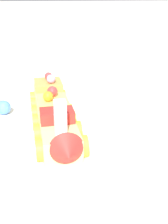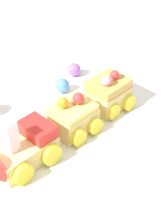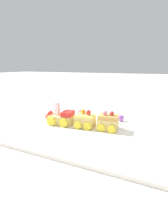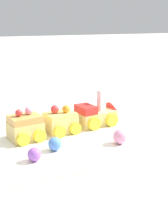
# 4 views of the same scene
# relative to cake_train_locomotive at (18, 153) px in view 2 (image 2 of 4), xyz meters

# --- Properties ---
(ground_plane) EXTENTS (10.00, 10.00, 0.00)m
(ground_plane) POSITION_rel_cake_train_locomotive_xyz_m (-0.08, 0.01, -0.04)
(ground_plane) COLOR beige
(display_board) EXTENTS (0.67, 0.43, 0.01)m
(display_board) POSITION_rel_cake_train_locomotive_xyz_m (-0.08, 0.01, -0.03)
(display_board) COLOR white
(display_board) RESTS_ON ground_plane
(cake_train_locomotive) EXTENTS (0.13, 0.08, 0.09)m
(cake_train_locomotive) POSITION_rel_cake_train_locomotive_xyz_m (0.00, 0.00, 0.00)
(cake_train_locomotive) COLOR #E5C675
(cake_train_locomotive) RESTS_ON display_board
(cake_car_lemon) EXTENTS (0.07, 0.08, 0.07)m
(cake_car_lemon) POSITION_rel_cake_train_locomotive_xyz_m (-0.11, -0.01, 0.00)
(cake_car_lemon) COLOR #E5C675
(cake_car_lemon) RESTS_ON display_board
(cake_car_caramel) EXTENTS (0.07, 0.08, 0.07)m
(cake_car_caramel) POSITION_rel_cake_train_locomotive_xyz_m (-0.20, -0.02, 0.00)
(cake_car_caramel) COLOR #E5C675
(cake_car_caramel) RESTS_ON display_board
(gumball_purple) EXTENTS (0.03, 0.03, 0.03)m
(gumball_purple) POSITION_rel_cake_train_locomotive_xyz_m (-0.21, -0.14, -0.01)
(gumball_purple) COLOR #9956C6
(gumball_purple) RESTS_ON display_board
(gumball_blue) EXTENTS (0.03, 0.03, 0.03)m
(gumball_blue) POSITION_rel_cake_train_locomotive_xyz_m (-0.16, -0.11, -0.01)
(gumball_blue) COLOR #4C84E0
(gumball_blue) RESTS_ON display_board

